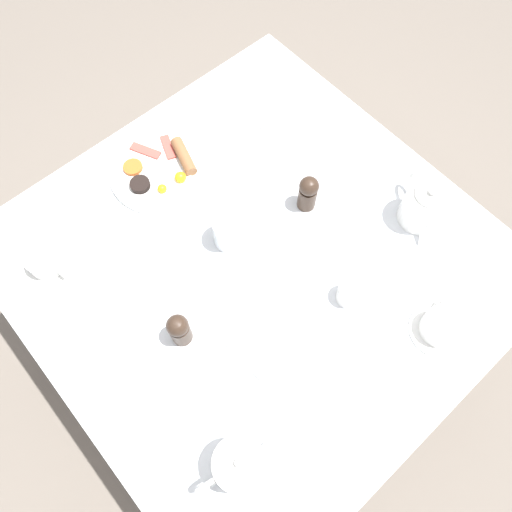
# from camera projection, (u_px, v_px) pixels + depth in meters

# --- Properties ---
(ground_plane) EXTENTS (8.00, 8.00, 0.00)m
(ground_plane) POSITION_uv_depth(u_px,v_px,m) (256.00, 337.00, 1.90)
(ground_plane) COLOR #70665B
(table) EXTENTS (1.09, 1.11, 0.72)m
(table) POSITION_uv_depth(u_px,v_px,m) (256.00, 269.00, 1.29)
(table) COLOR silver
(table) RESTS_ON ground_plane
(breakfast_plate) EXTENTS (0.27, 0.27, 0.04)m
(breakfast_plate) POSITION_uv_depth(u_px,v_px,m) (162.00, 170.00, 1.34)
(breakfast_plate) COLOR white
(breakfast_plate) RESTS_ON table
(teapot_near) EXTENTS (0.20, 0.11, 0.13)m
(teapot_near) POSITION_uv_depth(u_px,v_px,m) (239.00, 465.00, 0.99)
(teapot_near) COLOR white
(teapot_near) RESTS_ON table
(teapot_far) EXTENTS (0.12, 0.18, 0.13)m
(teapot_far) POSITION_uv_depth(u_px,v_px,m) (423.00, 205.00, 1.24)
(teapot_far) COLOR white
(teapot_far) RESTS_ON table
(teacup_with_saucer_left) EXTENTS (0.13, 0.13, 0.06)m
(teacup_with_saucer_left) POSITION_uv_depth(u_px,v_px,m) (46.00, 261.00, 1.21)
(teacup_with_saucer_left) COLOR white
(teacup_with_saucer_left) RESTS_ON table
(teacup_with_saucer_right) EXTENTS (0.13, 0.13, 0.06)m
(teacup_with_saucer_right) POSITION_uv_depth(u_px,v_px,m) (440.00, 327.00, 1.14)
(teacup_with_saucer_right) COLOR white
(teacup_with_saucer_right) RESTS_ON table
(water_glass_tall) EXTENTS (0.08, 0.08, 0.10)m
(water_glass_tall) POSITION_uv_depth(u_px,v_px,m) (228.00, 231.00, 1.22)
(water_glass_tall) COLOR white
(water_glass_tall) RESTS_ON table
(creamer_jug) EXTENTS (0.08, 0.06, 0.06)m
(creamer_jug) POSITION_uv_depth(u_px,v_px,m) (350.00, 293.00, 1.17)
(creamer_jug) COLOR white
(creamer_jug) RESTS_ON table
(pepper_grinder) EXTENTS (0.05, 0.05, 0.11)m
(pepper_grinder) POSITION_uv_depth(u_px,v_px,m) (179.00, 329.00, 1.10)
(pepper_grinder) COLOR #38281E
(pepper_grinder) RESTS_ON table
(salt_grinder) EXTENTS (0.05, 0.05, 0.11)m
(salt_grinder) POSITION_uv_depth(u_px,v_px,m) (308.00, 192.00, 1.25)
(salt_grinder) COLOR #38281E
(salt_grinder) RESTS_ON table
(napkin_folded) EXTENTS (0.17, 0.13, 0.01)m
(napkin_folded) POSITION_uv_depth(u_px,v_px,m) (271.00, 341.00, 1.15)
(napkin_folded) COLOR white
(napkin_folded) RESTS_ON table
(fork_by_plate) EXTENTS (0.04, 0.17, 0.00)m
(fork_by_plate) POSITION_uv_depth(u_px,v_px,m) (247.00, 108.00, 1.44)
(fork_by_plate) COLOR silver
(fork_by_plate) RESTS_ON table
(knife_by_plate) EXTENTS (0.17, 0.13, 0.00)m
(knife_by_plate) POSITION_uv_depth(u_px,v_px,m) (275.00, 163.00, 1.36)
(knife_by_plate) COLOR silver
(knife_by_plate) RESTS_ON table
(spoon_for_tea) EXTENTS (0.14, 0.04, 0.00)m
(spoon_for_tea) POSITION_uv_depth(u_px,v_px,m) (510.00, 272.00, 1.22)
(spoon_for_tea) COLOR silver
(spoon_for_tea) RESTS_ON table
(fork_spare) EXTENTS (0.07, 0.16, 0.00)m
(fork_spare) POSITION_uv_depth(u_px,v_px,m) (108.00, 347.00, 1.14)
(fork_spare) COLOR silver
(fork_spare) RESTS_ON table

